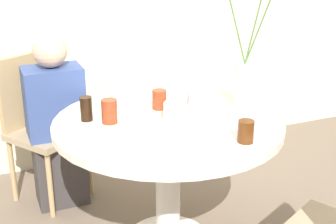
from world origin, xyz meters
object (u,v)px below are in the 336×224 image
object	(u,v)px
side_plate	(202,103)
drink_glass_3	(246,131)
drink_glass_1	(159,99)
flower_vase	(246,71)
drink_glass_2	(86,109)
person_boy	(57,127)
birthday_cake	(188,113)
drink_glass_0	(109,111)
chair_right_flank	(38,119)

from	to	relation	value
side_plate	drink_glass_3	bearing A→B (deg)	-95.87
drink_glass_1	drink_glass_3	distance (m)	0.58
flower_vase	drink_glass_2	size ratio (longest dim) A/B	6.44
drink_glass_2	side_plate	bearing A→B (deg)	0.55
drink_glass_3	person_boy	size ratio (longest dim) A/B	0.09
drink_glass_2	drink_glass_3	distance (m)	0.79
drink_glass_1	person_boy	xyz separation A→B (m)	(-0.47, 0.52, -0.28)
birthday_cake	drink_glass_0	bearing A→B (deg)	158.02
chair_right_flank	side_plate	size ratio (longest dim) A/B	5.28
flower_vase	drink_glass_3	bearing A→B (deg)	-120.81
drink_glass_0	drink_glass_1	distance (m)	0.31
flower_vase	birthday_cake	bearing A→B (deg)	-169.70
birthday_cake	drink_glass_1	world-z (taller)	birthday_cake
drink_glass_1	drink_glass_3	bearing A→B (deg)	-70.88
side_plate	chair_right_flank	bearing A→B (deg)	140.51
chair_right_flank	person_boy	xyz separation A→B (m)	(0.09, -0.13, -0.02)
drink_glass_0	drink_glass_3	world-z (taller)	drink_glass_0
person_boy	chair_right_flank	bearing A→B (deg)	123.43
drink_glass_1	side_plate	bearing A→B (deg)	-2.77
chair_right_flank	drink_glass_2	xyz separation A→B (m)	(0.16, -0.67, 0.27)
chair_right_flank	birthday_cake	size ratio (longest dim) A/B	3.84
birthday_cake	drink_glass_1	distance (m)	0.24
chair_right_flank	drink_glass_1	xyz separation A→B (m)	(0.56, -0.65, 0.26)
birthday_cake	flower_vase	xyz separation A→B (m)	(0.36, 0.07, 0.16)
flower_vase	side_plate	size ratio (longest dim) A/B	4.50
chair_right_flank	drink_glass_3	bearing A→B (deg)	-91.51
drink_glass_2	person_boy	xyz separation A→B (m)	(-0.07, 0.54, -0.29)
drink_glass_2	drink_glass_0	bearing A→B (deg)	-38.01
drink_glass_0	chair_right_flank	bearing A→B (deg)	109.12
drink_glass_3	flower_vase	bearing A→B (deg)	59.19
drink_glass_3	drink_glass_1	bearing A→B (deg)	109.12
chair_right_flank	drink_glass_1	bearing A→B (deg)	-82.83
side_plate	drink_glass_0	bearing A→B (deg)	-171.51
person_boy	flower_vase	bearing A→B (deg)	-37.81
flower_vase	side_plate	world-z (taller)	flower_vase
side_plate	person_boy	size ratio (longest dim) A/B	0.16
side_plate	drink_glass_3	size ratio (longest dim) A/B	1.72
drink_glass_0	person_boy	size ratio (longest dim) A/B	0.11
drink_glass_1	person_boy	world-z (taller)	person_boy
flower_vase	chair_right_flank	bearing A→B (deg)	139.89
side_plate	drink_glass_2	bearing A→B (deg)	-179.45
drink_glass_1	drink_glass_2	size ratio (longest dim) A/B	0.85
drink_glass_0	drink_glass_3	bearing A→B (deg)	-43.03
chair_right_flank	drink_glass_0	distance (m)	0.83
chair_right_flank	drink_glass_2	size ratio (longest dim) A/B	7.56
flower_vase	drink_glass_3	xyz separation A→B (m)	(-0.23, -0.38, -0.16)
chair_right_flank	drink_glass_0	xyz separation A→B (m)	(0.26, -0.75, 0.27)
flower_vase	person_boy	bearing A→B (deg)	142.19
flower_vase	side_plate	xyz separation A→B (m)	(-0.17, 0.16, -0.20)
birthday_cake	side_plate	world-z (taller)	birthday_cake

